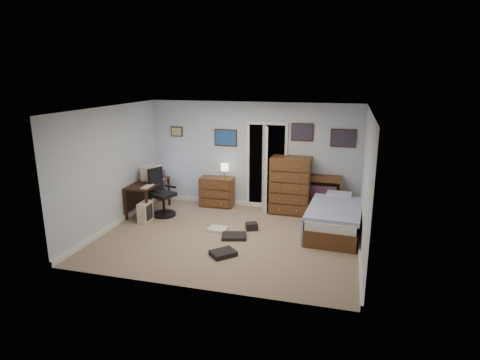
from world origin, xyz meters
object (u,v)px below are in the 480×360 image
tall_dresser (290,185)px  bed (334,218)px  low_dresser (217,192)px  office_chair (162,197)px  computer_desk (145,189)px

tall_dresser → bed: tall_dresser is taller
low_dresser → tall_dresser: tall_dresser is taller
office_chair → bed: size_ratio=0.55×
bed → computer_desk: bearing=-177.9°
office_chair → low_dresser: bearing=62.9°
tall_dresser → bed: (1.03, -0.93, -0.36)m
tall_dresser → bed: size_ratio=0.67×
tall_dresser → computer_desk: bearing=-164.9°
computer_desk → office_chair: office_chair is taller
low_dresser → computer_desk: bearing=-151.7°
low_dresser → bed: bearing=-20.7°
low_dresser → bed: (2.80, -0.96, -0.06)m
computer_desk → low_dresser: 1.71m
office_chair → tall_dresser: (2.78, 0.92, 0.24)m
computer_desk → bed: bearing=-2.7°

